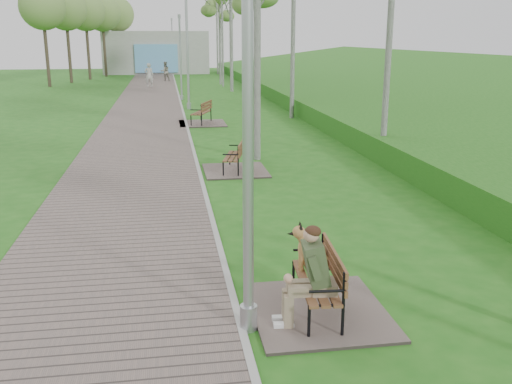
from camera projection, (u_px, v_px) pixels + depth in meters
ground at (231, 291)px, 8.09m from camera, size 120.00×120.00×0.00m
walkway at (147, 109)px, 28.30m from camera, size 3.50×67.00×0.04m
kerb at (182, 108)px, 28.57m from camera, size 0.10×67.00×0.05m
embankment at (421, 108)px, 28.95m from camera, size 14.00×70.00×1.60m
building_north at (156, 52)px, 55.90m from camera, size 10.00×5.20×4.00m
bench_main at (313, 284)px, 7.30m from camera, size 1.73×1.92×1.51m
bench_second at (234, 165)px, 15.21m from camera, size 1.66×1.84×1.02m
bench_third at (201, 119)px, 23.48m from camera, size 1.89×2.10×1.16m
lamp_post_near at (248, 119)px, 6.34m from camera, size 0.21×0.21×5.55m
lamp_post_second at (188, 57)px, 27.66m from camera, size 0.21×0.21×5.46m
lamp_post_third at (181, 61)px, 31.87m from camera, size 0.18×0.18×4.67m
lamp_post_far at (173, 47)px, 56.20m from camera, size 0.20×0.20×5.24m
pedestrian_near at (149, 75)px, 40.38m from camera, size 0.62×0.41×1.69m
pedestrian_far at (165, 71)px, 45.99m from camera, size 0.90×0.80×1.55m
birch_distant_a at (219, 1)px, 41.56m from camera, size 2.28×2.28×7.60m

